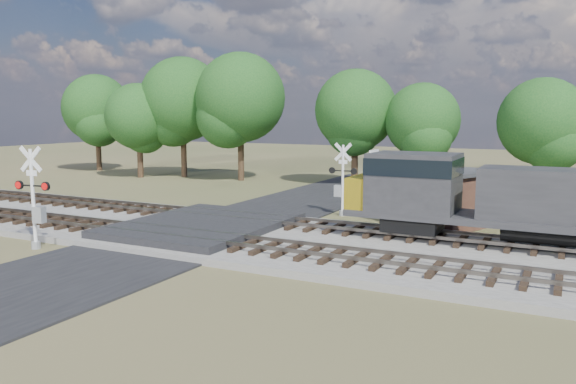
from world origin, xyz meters
The scene contains 10 objects.
ground centered at (0.00, 0.00, 0.00)m, with size 160.00×160.00×0.00m, color #414A27.
ballast_bed centered at (10.00, 0.50, 0.15)m, with size 140.00×10.00×0.30m, color gray.
road centered at (0.00, 0.00, 0.04)m, with size 7.00×60.00×0.08m, color black.
crossing_panel centered at (0.00, 0.50, 0.32)m, with size 7.00×9.00×0.62m, color #262628.
track_near centered at (3.12, -2.00, 0.41)m, with size 140.00×2.60×0.33m.
track_far centered at (3.12, 3.00, 0.41)m, with size 140.00×2.60×0.33m.
crossing_signal_near centered at (-4.59, -5.47, 1.89)m, with size 1.82×0.44×4.53m.
crossing_signal_far centered at (4.22, 8.34, 1.77)m, with size 1.72×0.37×4.26m.
equipment_shed centered at (10.12, 8.05, 1.52)m, with size 5.78×5.78×3.00m.
treeline centered at (6.71, 21.01, 6.61)m, with size 79.84×10.11×11.46m.
Camera 1 is at (16.16, -21.94, 5.83)m, focal length 35.00 mm.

